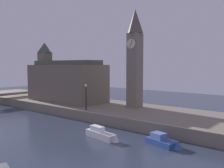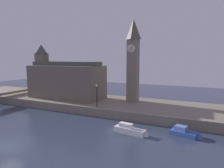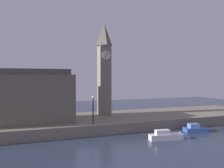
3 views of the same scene
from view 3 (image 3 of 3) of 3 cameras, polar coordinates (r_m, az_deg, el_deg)
name	(u,v)px [view 3 (image 3 of 3)]	position (r m, az deg, el deg)	size (l,w,h in m)	color
far_embankment	(66,124)	(36.48, -11.19, -9.58)	(70.00, 12.00, 1.50)	slate
clock_tower	(104,67)	(39.24, -1.92, 4.08)	(2.11, 2.17, 15.41)	slate
parliament_hall	(13,96)	(34.97, -23.18, -2.74)	(15.53, 6.70, 11.20)	#6B6051
streetlamp	(93,106)	(31.65, -4.68, -5.52)	(0.36, 0.36, 3.81)	black
boat_ferry_white	(168,136)	(30.72, 13.63, -12.27)	(4.84, 1.70, 1.43)	silver
boat_tour_blue	(198,129)	(36.31, 20.33, -10.26)	(4.22, 2.27, 1.29)	#2D4C93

